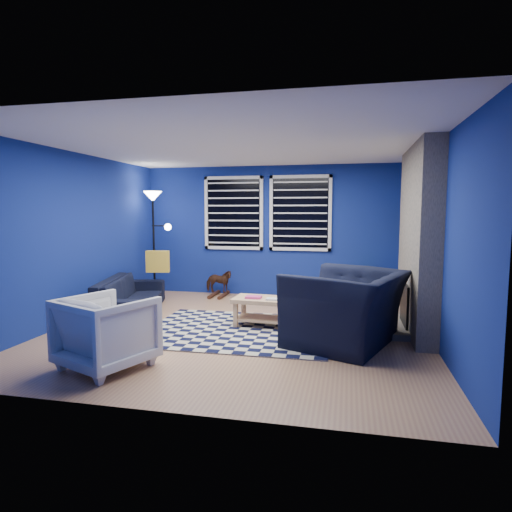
{
  "coord_description": "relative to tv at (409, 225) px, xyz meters",
  "views": [
    {
      "loc": [
        1.45,
        -5.61,
        1.64
      ],
      "look_at": [
        0.17,
        0.3,
        1.0
      ],
      "focal_mm": 30.0,
      "sensor_mm": 36.0,
      "label": 1
    }
  ],
  "objects": [
    {
      "name": "sofa",
      "position": [
        -4.39,
        -1.49,
        -1.11
      ],
      "size": [
        2.1,
        1.24,
        0.58
      ],
      "primitive_type": "imported",
      "rotation": [
        0.0,
        0.0,
        1.82
      ],
      "color": "black",
      "rests_on": "floor"
    },
    {
      "name": "wall_right",
      "position": [
        0.05,
        -2.0,
        -0.15
      ],
      "size": [
        0.0,
        5.0,
        5.0
      ],
      "primitive_type": "plane",
      "rotation": [
        1.57,
        0.0,
        -1.57
      ],
      "color": "navy",
      "rests_on": "floor"
    },
    {
      "name": "window_left",
      "position": [
        -3.2,
        0.46,
        0.2
      ],
      "size": [
        1.17,
        0.06,
        1.42
      ],
      "color": "black",
      "rests_on": "wall_back"
    },
    {
      "name": "floor_lamp",
      "position": [
        -4.57,
        -0.15,
        0.24
      ],
      "size": [
        0.55,
        0.34,
        2.01
      ],
      "color": "black",
      "rests_on": "floor"
    },
    {
      "name": "armchair_bent",
      "position": [
        -3.44,
        -3.68,
        -1.02
      ],
      "size": [
        1.08,
        1.09,
        0.77
      ],
      "primitive_type": "imported",
      "rotation": [
        0.0,
        0.0,
        2.75
      ],
      "color": "gray",
      "rests_on": "floor"
    },
    {
      "name": "throw_pillow",
      "position": [
        -4.24,
        -0.75,
        -0.64
      ],
      "size": [
        0.41,
        0.19,
        0.37
      ],
      "primitive_type": "cube",
      "rotation": [
        0.0,
        0.0,
        0.2
      ],
      "color": "gold",
      "rests_on": "sofa"
    },
    {
      "name": "rocking_horse",
      "position": [
        -3.42,
        0.17,
        -1.11
      ],
      "size": [
        0.25,
        0.53,
        0.45
      ],
      "primitive_type": "imported",
      "rotation": [
        0.0,
        0.0,
        1.59
      ],
      "color": "#462816",
      "rests_on": "floor"
    },
    {
      "name": "armchair_big",
      "position": [
        -1.0,
        -2.33,
        -0.95
      ],
      "size": [
        1.73,
        1.63,
        0.9
      ],
      "primitive_type": "imported",
      "rotation": [
        0.0,
        0.0,
        -1.94
      ],
      "color": "black",
      "rests_on": "floor"
    },
    {
      "name": "ceiling",
      "position": [
        -2.45,
        -2.0,
        1.1
      ],
      "size": [
        5.0,
        5.0,
        0.0
      ],
      "primitive_type": "plane",
      "rotation": [
        3.14,
        0.0,
        0.0
      ],
      "color": "white",
      "rests_on": "wall_back"
    },
    {
      "name": "rug",
      "position": [
        -2.45,
        -2.05,
        -1.39
      ],
      "size": [
        2.52,
        2.03,
        0.02
      ],
      "primitive_type": "cube",
      "rotation": [
        0.0,
        0.0,
        0.01
      ],
      "color": "black",
      "rests_on": "floor"
    },
    {
      "name": "wall_back",
      "position": [
        -2.45,
        0.5,
        -0.15
      ],
      "size": [
        5.0,
        0.0,
        5.0
      ],
      "primitive_type": "plane",
      "rotation": [
        1.57,
        0.0,
        0.0
      ],
      "color": "navy",
      "rests_on": "floor"
    },
    {
      "name": "coffee_table",
      "position": [
        -2.15,
        -1.76,
        -1.1
      ],
      "size": [
        0.89,
        0.55,
        0.43
      ],
      "rotation": [
        0.0,
        0.0,
        -0.06
      ],
      "color": "tan",
      "rests_on": "rug"
    },
    {
      "name": "window_right",
      "position": [
        -1.9,
        0.46,
        0.2
      ],
      "size": [
        1.17,
        0.06,
        1.42
      ],
      "color": "black",
      "rests_on": "wall_back"
    },
    {
      "name": "floor",
      "position": [
        -2.45,
        -2.0,
        -1.4
      ],
      "size": [
        5.0,
        5.0,
        0.0
      ],
      "primitive_type": "plane",
      "color": "tan",
      "rests_on": "ground"
    },
    {
      "name": "tv",
      "position": [
        0.0,
        0.0,
        0.0
      ],
      "size": [
        0.07,
        1.0,
        0.58
      ],
      "color": "black",
      "rests_on": "wall_right"
    },
    {
      "name": "wall_left",
      "position": [
        -4.95,
        -2.0,
        -0.15
      ],
      "size": [
        0.0,
        5.0,
        5.0
      ],
      "primitive_type": "plane",
      "rotation": [
        1.57,
        0.0,
        1.57
      ],
      "color": "navy",
      "rests_on": "floor"
    },
    {
      "name": "fireplace",
      "position": [
        -0.09,
        -1.5,
        -0.2
      ],
      "size": [
        0.65,
        2.0,
        2.5
      ],
      "color": "gray",
      "rests_on": "floor"
    },
    {
      "name": "cabinet",
      "position": [
        -0.67,
        0.25,
        -1.13
      ],
      "size": [
        0.7,
        0.55,
        0.6
      ],
      "rotation": [
        0.0,
        0.0,
        0.25
      ],
      "color": "tan",
      "rests_on": "floor"
    }
  ]
}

